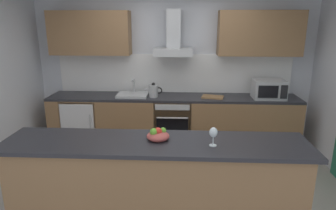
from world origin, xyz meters
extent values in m
cube|color=gray|center=(0.00, 0.00, -0.01)|extent=(5.67, 4.50, 0.02)
cube|color=silver|center=(0.00, 1.81, 1.30)|extent=(5.67, 0.12, 2.60)
cube|color=white|center=(0.00, 1.74, 1.23)|extent=(3.97, 0.02, 0.66)
cube|color=olive|center=(0.00, 1.43, 0.43)|extent=(4.11, 0.60, 0.86)
cube|color=#28282D|center=(0.00, 1.43, 0.88)|extent=(4.11, 0.60, 0.04)
cube|color=olive|center=(-0.09, -0.71, 0.47)|extent=(2.83, 0.52, 0.95)
cube|color=#28282D|center=(-0.09, -0.71, 0.97)|extent=(2.93, 0.64, 0.04)
cube|color=olive|center=(-1.37, 1.58, 1.91)|extent=(1.31, 0.32, 0.70)
cube|color=olive|center=(1.37, 1.58, 1.91)|extent=(1.31, 0.32, 0.70)
cube|color=slate|center=(0.00, 1.41, 0.46)|extent=(0.60, 0.56, 0.80)
cube|color=black|center=(0.00, 1.12, 0.40)|extent=(0.50, 0.02, 0.48)
cube|color=#B7BABC|center=(0.00, 1.12, 0.80)|extent=(0.54, 0.02, 0.09)
cylinder|color=#B7BABC|center=(0.00, 1.08, 0.64)|extent=(0.49, 0.02, 0.02)
cube|color=white|center=(-1.54, 1.41, 0.42)|extent=(0.58, 0.56, 0.85)
cube|color=silver|center=(-1.54, 1.12, 0.43)|extent=(0.55, 0.02, 0.80)
cylinder|color=#B7BABC|center=(-1.32, 1.10, 0.47)|extent=(0.02, 0.02, 0.38)
cube|color=#B7BABC|center=(1.53, 1.38, 1.05)|extent=(0.50, 0.36, 0.30)
cube|color=black|center=(1.47, 1.19, 1.05)|extent=(0.30, 0.02, 0.19)
cube|color=black|center=(1.71, 1.19, 1.05)|extent=(0.10, 0.01, 0.21)
cube|color=silver|center=(-0.67, 1.41, 0.92)|extent=(0.50, 0.40, 0.04)
cylinder|color=#B7BABC|center=(-0.67, 1.54, 1.03)|extent=(0.03, 0.03, 0.26)
cylinder|color=#B7BABC|center=(-0.67, 1.46, 1.15)|extent=(0.03, 0.16, 0.03)
cylinder|color=#B7BABC|center=(-0.32, 1.37, 1.00)|extent=(0.15, 0.15, 0.20)
sphere|color=black|center=(-0.32, 1.37, 1.11)|extent=(0.06, 0.06, 0.06)
cone|color=#B7BABC|center=(-0.42, 1.37, 1.04)|extent=(0.09, 0.04, 0.07)
torus|color=black|center=(-0.23, 1.37, 1.01)|extent=(0.11, 0.02, 0.11)
cube|color=#B7BABC|center=(0.00, 1.51, 1.62)|extent=(0.62, 0.45, 0.12)
cube|color=#B7BABC|center=(0.00, 1.56, 1.98)|extent=(0.22, 0.22, 0.60)
cylinder|color=silver|center=(0.45, -0.78, 0.99)|extent=(0.07, 0.07, 0.01)
cylinder|color=silver|center=(0.45, -0.78, 1.04)|extent=(0.01, 0.01, 0.09)
ellipsoid|color=silver|center=(0.45, -0.78, 1.12)|extent=(0.08, 0.08, 0.10)
ellipsoid|color=#B24C47|center=(-0.07, -0.66, 1.02)|extent=(0.22, 0.22, 0.09)
sphere|color=#66B233|center=(-0.11, -0.68, 1.07)|extent=(0.08, 0.08, 0.08)
sphere|color=#66B233|center=(-0.03, -0.63, 1.07)|extent=(0.06, 0.06, 0.06)
sphere|color=red|center=(-0.07, -0.66, 1.07)|extent=(0.08, 0.08, 0.08)
cube|color=#9E7247|center=(0.65, 1.38, 0.91)|extent=(0.38, 0.29, 0.02)
camera|label=1|loc=(0.17, -3.30, 2.08)|focal=31.56mm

